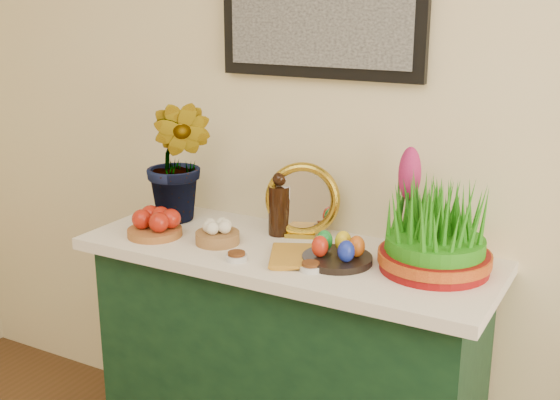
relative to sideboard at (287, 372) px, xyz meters
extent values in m
cube|color=beige|center=(0.20, 0.25, 0.93)|extent=(4.00, 0.04, 2.70)
cube|color=#153A1F|center=(0.00, 0.00, 0.00)|extent=(1.30, 0.45, 0.85)
cube|color=silver|center=(0.00, 0.00, 0.45)|extent=(1.40, 0.55, 0.04)
imported|color=#25701A|center=(-0.49, 0.07, 0.77)|extent=(0.32, 0.28, 0.60)
cylinder|color=#9B5B2B|center=(-0.47, -0.11, 0.48)|extent=(0.20, 0.20, 0.03)
cylinder|color=#A17541|center=(-0.23, -0.07, 0.48)|extent=(0.20, 0.20, 0.04)
cylinder|color=black|center=(-0.09, 0.11, 0.55)|extent=(0.08, 0.08, 0.18)
sphere|color=black|center=(-0.09, 0.11, 0.67)|extent=(0.05, 0.05, 0.05)
cube|color=gold|center=(-0.02, 0.12, 0.47)|extent=(0.12, 0.09, 0.02)
torus|color=gold|center=(-0.02, 0.14, 0.60)|extent=(0.26, 0.15, 0.26)
cylinder|color=silver|center=(-0.02, 0.13, 0.60)|extent=(0.19, 0.10, 0.20)
imported|color=#C48828|center=(0.00, -0.12, 0.48)|extent=(0.21, 0.25, 0.03)
cylinder|color=silver|center=(-0.09, -0.18, 0.47)|extent=(0.07, 0.07, 0.02)
cylinder|color=#592D14|center=(-0.09, -0.18, 0.49)|extent=(0.06, 0.06, 0.01)
cylinder|color=silver|center=(0.16, -0.14, 0.47)|extent=(0.07, 0.07, 0.02)
cylinder|color=#592D14|center=(0.16, -0.14, 0.49)|extent=(0.05, 0.05, 0.01)
cylinder|color=black|center=(0.20, -0.04, 0.48)|extent=(0.25, 0.25, 0.02)
ellipsoid|color=red|center=(0.16, -0.07, 0.52)|extent=(0.05, 0.05, 0.07)
ellipsoid|color=#182BAD|center=(0.24, -0.07, 0.52)|extent=(0.05, 0.05, 0.07)
ellipsoid|color=yellow|center=(0.20, 0.00, 0.52)|extent=(0.05, 0.05, 0.07)
ellipsoid|color=#198D32|center=(0.14, -0.02, 0.52)|extent=(0.05, 0.05, 0.07)
ellipsoid|color=#D15C18|center=(0.26, -0.02, 0.52)|extent=(0.05, 0.05, 0.07)
cylinder|color=brown|center=(0.37, 0.11, 0.51)|extent=(0.11, 0.11, 0.09)
ellipsoid|color=#BF2666|center=(0.37, 0.11, 0.74)|extent=(0.07, 0.07, 0.17)
cylinder|color=maroon|center=(0.48, 0.05, 0.50)|extent=(0.33, 0.33, 0.06)
cylinder|color=maroon|center=(0.48, 0.05, 0.51)|extent=(0.34, 0.34, 0.03)
camera|label=1|loc=(1.04, -1.93, 1.27)|focal=45.00mm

